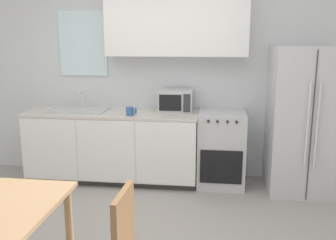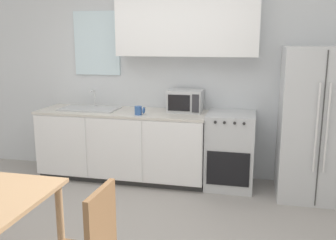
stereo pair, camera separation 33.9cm
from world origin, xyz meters
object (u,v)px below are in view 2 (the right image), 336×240
Objects in this scene: oven_range at (230,150)px; microwave at (185,101)px; refrigerator at (316,123)px; coffee_mug at (139,111)px.

oven_range is 2.17× the size of microwave.
refrigerator is 13.98× the size of coffee_mug.
refrigerator is 2.05m from coffee_mug.
refrigerator is at bearing 4.38° from coffee_mug.
coffee_mug is (-0.51, -0.33, -0.08)m from microwave.
coffee_mug reaches higher than oven_range.
refrigerator is 1.55m from microwave.
oven_range is at bearing -10.52° from microwave.
microwave reaches higher than oven_range.
oven_range is at bearing 176.02° from refrigerator.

